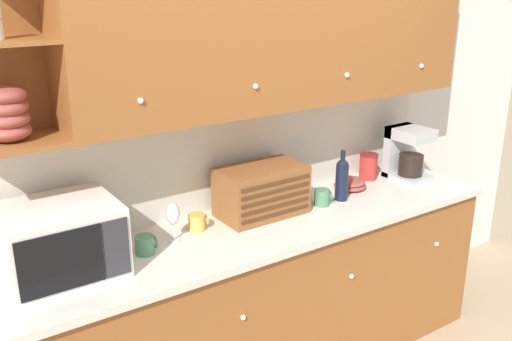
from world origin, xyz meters
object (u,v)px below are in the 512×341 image
object	(u,v)px
mug_blue_second	(145,245)
mug_patterned_third	(197,222)
storage_canister	(368,166)
bread_box	(261,191)
wine_glass	(173,215)
mug	(322,197)
wine_bottle	(342,178)
bowl_stack_on_counter	(350,184)
microwave	(60,240)
coffee_maker	(406,152)

from	to	relation	value
mug_blue_second	mug_patterned_third	size ratio (longest dim) A/B	1.02
mug_blue_second	storage_canister	distance (m)	1.61
bread_box	wine_glass	bearing A→B (deg)	-176.61
bread_box	mug	distance (m)	0.38
wine_bottle	bowl_stack_on_counter	bearing A→B (deg)	31.70
wine_bottle	bowl_stack_on_counter	xyz separation A→B (m)	(0.17, 0.10, -0.10)
mug_blue_second	bread_box	size ratio (longest dim) A/B	0.22
microwave	bread_box	world-z (taller)	microwave
microwave	coffee_maker	distance (m)	2.19
wine_glass	bread_box	world-z (taller)	bread_box
storage_canister	mug	bearing A→B (deg)	-161.61
mug	coffee_maker	xyz separation A→B (m)	(0.74, 0.06, 0.12)
mug_blue_second	bowl_stack_on_counter	bearing A→B (deg)	4.06
wine_bottle	mug_blue_second	bearing A→B (deg)	179.80
coffee_maker	wine_glass	bearing A→B (deg)	-179.59
mug	wine_bottle	xyz separation A→B (m)	(0.14, 0.00, 0.09)
mug_blue_second	coffee_maker	size ratio (longest dim) A/B	0.31
microwave	storage_canister	world-z (taller)	microwave
storage_canister	coffee_maker	size ratio (longest dim) A/B	0.50
microwave	mug_blue_second	world-z (taller)	microwave
bread_box	mug	size ratio (longest dim) A/B	4.75
mug	storage_canister	xyz separation A→B (m)	(0.53, 0.18, 0.04)
mug_blue_second	mug_patterned_third	distance (m)	0.34
wine_bottle	storage_canister	size ratio (longest dim) A/B	1.81
mug_patterned_third	bread_box	distance (m)	0.40
mug_blue_second	wine_glass	xyz separation A→B (m)	(0.17, 0.05, 0.09)
microwave	wine_bottle	bearing A→B (deg)	-0.98
wine_glass	mug_patterned_third	bearing A→B (deg)	16.87
mug_blue_second	wine_bottle	world-z (taller)	wine_bottle
mug_blue_second	bread_box	world-z (taller)	bread_box
wine_bottle	bowl_stack_on_counter	size ratio (longest dim) A/B	1.51
mug_patterned_third	bread_box	xyz separation A→B (m)	(0.38, -0.02, 0.09)
wine_bottle	storage_canister	bearing A→B (deg)	24.28
microwave	mug_patterned_third	size ratio (longest dim) A/B	4.85
mug_blue_second	bread_box	distance (m)	0.72
bowl_stack_on_counter	storage_canister	xyz separation A→B (m)	(0.22, 0.07, 0.05)
bread_box	mug	bearing A→B (deg)	-13.24
wine_glass	coffee_maker	size ratio (longest dim) A/B	0.60
mug_blue_second	coffee_maker	distance (m)	1.82
mug_blue_second	wine_bottle	size ratio (longest dim) A/B	0.34
mug_blue_second	wine_glass	world-z (taller)	wine_glass
bowl_stack_on_counter	coffee_maker	size ratio (longest dim) A/B	0.59
wine_bottle	coffee_maker	bearing A→B (deg)	5.99
mug_blue_second	mug	size ratio (longest dim) A/B	1.04
mug_patterned_third	microwave	bearing A→B (deg)	-174.17
microwave	storage_canister	size ratio (longest dim) A/B	2.93
bread_box	storage_canister	world-z (taller)	bread_box
bread_box	bowl_stack_on_counter	bearing A→B (deg)	1.60
wine_glass	coffee_maker	xyz separation A→B (m)	(1.65, 0.01, 0.03)
storage_canister	wine_glass	bearing A→B (deg)	-175.08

